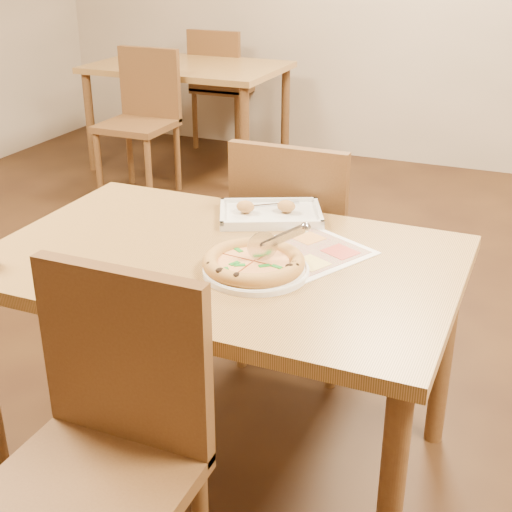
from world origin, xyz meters
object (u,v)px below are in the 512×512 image
at_px(bg_chair_far, 219,75).
at_px(appetizer_tray, 270,214).
at_px(bg_chair_near, 143,104).
at_px(plate, 256,271).
at_px(menu, 294,256).
at_px(dining_table, 223,282).
at_px(chair_far, 295,231).
at_px(pizza_cutter, 277,240).
at_px(pizza, 254,262).
at_px(bg_table, 188,77).
at_px(chair_near, 106,424).

relative_size(bg_chair_far, appetizer_tray, 1.24).
xyz_separation_m(bg_chair_near, bg_chair_far, (0.00, 1.10, 0.00)).
xyz_separation_m(plate, menu, (0.06, 0.14, -0.01)).
distance_m(dining_table, appetizer_tray, 0.33).
height_order(chair_far, pizza_cutter, chair_far).
bearing_deg(pizza, dining_table, 151.15).
xyz_separation_m(pizza, menu, (0.06, 0.14, -0.03)).
relative_size(bg_table, pizza_cutter, 9.60).
distance_m(bg_chair_near, appetizer_tray, 2.49).
bearing_deg(appetizer_tray, bg_chair_near, 130.62).
xyz_separation_m(bg_chair_far, menu, (1.79, -3.23, 0.16)).
xyz_separation_m(bg_chair_far, appetizer_tray, (1.61, -2.99, 0.17)).
height_order(plate, appetizer_tray, appetizer_tray).
relative_size(appetizer_tray, menu, 0.94).
bearing_deg(chair_near, chair_far, 90.00).
bearing_deg(pizza, plate, -22.57).
bearing_deg(chair_far, dining_table, 90.00).
relative_size(chair_near, bg_chair_near, 1.00).
bearing_deg(menu, pizza, -115.03).
bearing_deg(bg_chair_far, bg_table, 90.00).
xyz_separation_m(chair_near, pizza_cutter, (0.17, 0.57, 0.24)).
distance_m(plate, appetizer_tray, 0.40).
distance_m(chair_near, pizza_cutter, 0.64).
distance_m(pizza, pizza_cutter, 0.09).
bearing_deg(bg_table, pizza, -58.99).
xyz_separation_m(pizza_cutter, menu, (0.01, 0.10, -0.09)).
xyz_separation_m(pizza_cutter, appetizer_tray, (-0.16, 0.35, -0.07)).
height_order(plate, pizza_cutter, pizza_cutter).
bearing_deg(bg_chair_near, bg_chair_far, 90.00).
bearing_deg(bg_chair_near, dining_table, -53.95).
distance_m(chair_far, appetizer_tray, 0.33).
distance_m(chair_far, bg_chair_near, 2.26).
xyz_separation_m(chair_far, menu, (0.19, -0.53, 0.16)).
height_order(chair_near, pizza, chair_near).
bearing_deg(appetizer_tray, pizza, -74.17).
relative_size(bg_table, pizza, 4.77).
xyz_separation_m(chair_far, appetizer_tray, (0.01, -0.29, 0.17)).
xyz_separation_m(bg_chair_near, appetizer_tray, (1.61, -1.88, 0.17)).
height_order(bg_table, bg_chair_near, bg_chair_near).
bearing_deg(dining_table, chair_near, -90.00).
relative_size(chair_near, plate, 1.66).
relative_size(chair_far, bg_table, 0.36).
xyz_separation_m(bg_table, appetizer_tray, (1.61, -2.48, 0.10)).
xyz_separation_m(chair_far, bg_table, (-1.60, 2.20, 0.07)).
relative_size(dining_table, menu, 3.22).
bearing_deg(bg_chair_far, pizza_cutter, 118.02).
distance_m(pizza, menu, 0.15).
relative_size(plate, menu, 0.70).
distance_m(bg_chair_near, bg_chair_far, 1.10).
bearing_deg(appetizer_tray, chair_far, 92.99).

